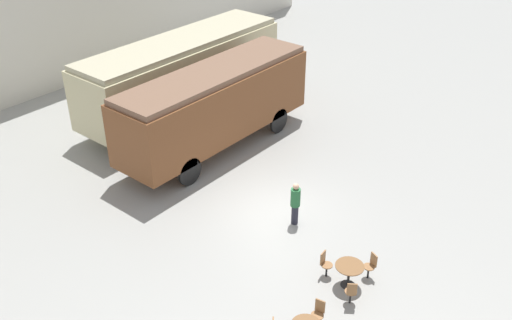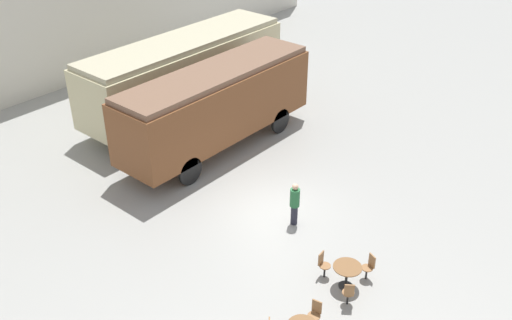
# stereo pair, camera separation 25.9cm
# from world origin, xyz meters

# --- Properties ---
(ground_plane) EXTENTS (80.00, 80.00, 0.00)m
(ground_plane) POSITION_xyz_m (0.00, 0.00, 0.00)
(ground_plane) COLOR gray
(backdrop_wall) EXTENTS (44.00, 0.15, 9.00)m
(backdrop_wall) POSITION_xyz_m (0.00, 15.38, 4.50)
(backdrop_wall) COLOR beige
(backdrop_wall) RESTS_ON ground_plane
(passenger_coach_vintage) EXTENTS (10.74, 2.80, 3.61)m
(passenger_coach_vintage) POSITION_xyz_m (3.75, 8.31, 2.12)
(passenger_coach_vintage) COLOR beige
(passenger_coach_vintage) RESTS_ON ground_plane
(passenger_coach_wooden) EXTENTS (9.32, 2.48, 3.55)m
(passenger_coach_wooden) POSITION_xyz_m (2.09, 4.69, 2.12)
(passenger_coach_wooden) COLOR brown
(passenger_coach_wooden) RESTS_ON ground_plane
(cafe_table_mid) EXTENTS (0.87, 0.87, 0.76)m
(cafe_table_mid) POSITION_xyz_m (-1.66, -4.15, 0.60)
(cafe_table_mid) COLOR black
(cafe_table_mid) RESTS_ON ground_plane
(cafe_chair_3) EXTENTS (0.40, 0.40, 0.87)m
(cafe_chair_3) POSITION_xyz_m (-2.32, -4.62, 0.51)
(cafe_chair_3) COLOR black
(cafe_chair_3) RESTS_ON ground_plane
(cafe_chair_4) EXTENTS (0.40, 0.38, 0.87)m
(cafe_chair_4) POSITION_xyz_m (-0.93, -4.48, 0.51)
(cafe_chair_4) COLOR black
(cafe_chair_4) RESTS_ON ground_plane
(cafe_chair_5) EXTENTS (0.36, 0.37, 0.87)m
(cafe_chair_5) POSITION_xyz_m (-1.75, -3.35, 0.51)
(cafe_chair_5) COLOR black
(cafe_chair_5) RESTS_ON ground_plane
(cafe_chair_8) EXTENTS (0.37, 0.36, 0.87)m
(cafe_chair_8) POSITION_xyz_m (-3.57, -4.34, 0.51)
(cafe_chair_8) COLOR black
(cafe_chair_8) RESTS_ON ground_plane
(visitor_person) EXTENTS (0.34, 0.34, 1.63)m
(visitor_person) POSITION_xyz_m (-0.17, -1.07, 0.88)
(visitor_person) COLOR #262633
(visitor_person) RESTS_ON ground_plane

